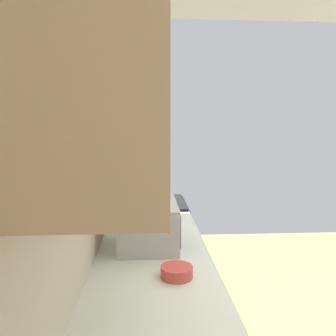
% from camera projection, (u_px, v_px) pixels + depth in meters
% --- Properties ---
extents(wall_back, '(4.04, 0.12, 2.75)m').
position_uv_depth(wall_back, '(78.00, 174.00, 1.70)').
color(wall_back, beige).
rests_on(wall_back, ground_plane).
extents(upper_cabinets, '(1.87, 0.32, 0.59)m').
position_uv_depth(upper_cabinets, '(110.00, 76.00, 1.24)').
color(upper_cabinets, beige).
extents(oven_range, '(0.68, 0.67, 1.07)m').
position_uv_depth(oven_range, '(152.00, 247.00, 3.26)').
color(oven_range, black).
rests_on(oven_range, ground_plane).
extents(microwave, '(0.49, 0.36, 0.26)m').
position_uv_depth(microwave, '(149.00, 224.00, 2.08)').
color(microwave, '#B7BABF').
rests_on(microwave, counter_run).
extents(bowl, '(0.16, 0.16, 0.05)m').
position_uv_depth(bowl, '(177.00, 271.00, 1.63)').
color(bowl, '#D84C47').
rests_on(bowl, counter_run).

